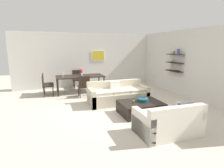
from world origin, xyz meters
TOP-DOWN VIEW (x-y plane):
  - ground_plane at (0.00, 0.00)m, footprint 18.00×18.00m
  - back_wall_unit at (0.30, 3.53)m, footprint 8.40×0.09m
  - right_wall_shelf_unit at (3.03, 0.60)m, footprint 0.34×8.20m
  - sofa_beige at (0.10, 0.34)m, footprint 2.12×0.90m
  - loveseat_white at (0.38, -2.30)m, footprint 1.43×0.90m
  - coffee_table at (0.37, -0.93)m, footprint 1.25×0.96m
  - decorative_bowl at (0.47, -0.88)m, footprint 0.35×0.35m
  - candle_jar at (0.62, -0.84)m, footprint 0.07×0.07m
  - apple_on_coffee_table at (0.15, -0.90)m, footprint 0.07×0.07m
  - dining_table at (-0.92, 2.38)m, footprint 2.09×1.01m
  - dining_chair_left_far at (-2.37, 2.61)m, footprint 0.44×0.44m
  - dining_chair_foot at (-0.92, 1.47)m, footprint 0.44×0.44m
  - dining_chair_left_near at (-2.37, 2.16)m, footprint 0.44×0.44m
  - dining_chair_head at (-0.92, 3.29)m, footprint 0.44×0.44m
  - wine_glass_left_near at (-1.67, 2.26)m, footprint 0.07×0.07m
  - wine_glass_left_far at (-1.67, 2.51)m, footprint 0.08×0.08m
  - wine_glass_foot at (-0.92, 1.94)m, footprint 0.08×0.08m
  - centerpiece_vase at (-0.87, 2.44)m, footprint 0.16×0.16m

SIDE VIEW (x-z plane):
  - ground_plane at x=0.00m, z-range 0.00..0.00m
  - coffee_table at x=0.37m, z-range 0.00..0.38m
  - sofa_beige at x=0.10m, z-range -0.10..0.68m
  - loveseat_white at x=0.38m, z-range -0.10..0.68m
  - apple_on_coffee_table at x=0.15m, z-range 0.38..0.45m
  - candle_jar at x=0.62m, z-range 0.38..0.46m
  - decorative_bowl at x=0.47m, z-range 0.38..0.47m
  - dining_chair_left_far at x=-2.37m, z-range 0.06..0.94m
  - dining_chair_foot at x=-0.92m, z-range 0.06..0.94m
  - dining_chair_left_near at x=-2.37m, z-range 0.06..0.94m
  - dining_chair_head at x=-0.92m, z-range 0.06..0.94m
  - dining_table at x=-0.92m, z-range 0.31..1.06m
  - wine_glass_left_near at x=-1.67m, z-range 0.78..0.94m
  - wine_glass_left_far at x=-1.67m, z-range 0.79..0.94m
  - wine_glass_foot at x=-0.92m, z-range 0.79..0.95m
  - centerpiece_vase at x=-0.87m, z-range 0.76..1.07m
  - right_wall_shelf_unit at x=3.03m, z-range 0.00..2.70m
  - back_wall_unit at x=0.30m, z-range 0.00..2.70m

